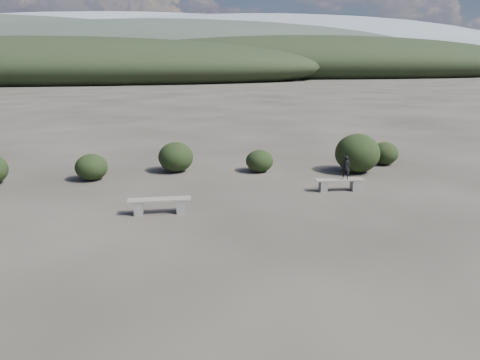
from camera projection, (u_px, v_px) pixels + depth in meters
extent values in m
plane|color=#2D2923|center=(291.00, 266.00, 10.44)|extent=(1200.00, 1200.00, 0.00)
cube|color=slate|center=(139.00, 208.00, 13.80)|extent=(0.26, 0.36, 0.41)
cube|color=slate|center=(181.00, 206.00, 13.98)|extent=(0.26, 0.36, 0.41)
cube|color=gray|center=(159.00, 199.00, 13.84)|extent=(1.86, 0.39, 0.05)
cube|color=slate|center=(323.00, 186.00, 16.22)|extent=(0.25, 0.34, 0.38)
cube|color=slate|center=(355.00, 185.00, 16.34)|extent=(0.25, 0.34, 0.38)
cube|color=gray|center=(339.00, 180.00, 16.23)|extent=(1.72, 0.42, 0.05)
imported|color=black|center=(346.00, 167.00, 16.14)|extent=(0.35, 0.30, 0.82)
ellipsoid|color=black|center=(91.00, 167.00, 17.69)|extent=(1.21, 1.21, 0.99)
ellipsoid|color=black|center=(176.00, 157.00, 18.96)|extent=(1.41, 1.41, 1.21)
ellipsoid|color=black|center=(260.00, 161.00, 18.99)|extent=(1.12, 1.12, 0.90)
ellipsoid|color=black|center=(357.00, 153.00, 18.82)|extent=(1.79, 1.79, 1.56)
ellipsoid|color=black|center=(384.00, 153.00, 20.27)|extent=(1.18, 1.18, 0.99)
ellipsoid|color=black|center=(52.00, 68.00, 92.20)|extent=(110.00, 40.00, 12.00)
ellipsoid|color=black|center=(314.00, 64.00, 119.98)|extent=(120.00, 44.00, 14.00)
ellipsoid|color=#313C31|center=(174.00, 56.00, 162.13)|extent=(190.00, 64.00, 24.00)
ellipsoid|color=slate|center=(278.00, 50.00, 305.13)|extent=(340.00, 110.00, 44.00)
ellipsoid|color=gray|center=(132.00, 48.00, 385.50)|extent=(460.00, 140.00, 56.00)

